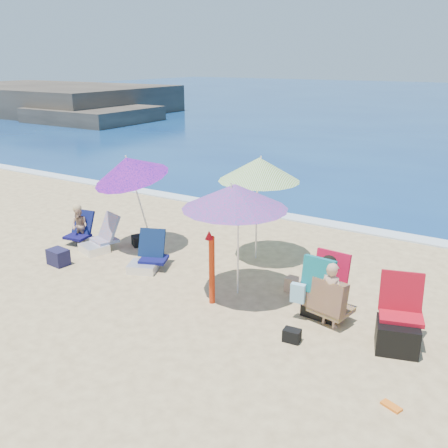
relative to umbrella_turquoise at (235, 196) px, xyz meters
The scene contains 18 objects.
ground 1.87m from the umbrella_turquoise, 101.94° to the right, with size 120.00×120.00×0.00m.
foam 4.79m from the umbrella_turquoise, 91.71° to the left, with size 120.00×0.50×0.04m.
headland 33.44m from the umbrella_turquoise, 145.14° to the left, with size 20.50×11.50×2.60m.
umbrella_turquoise is the anchor object (origin of this frame).
umbrella_striped 1.70m from the umbrella_turquoise, 104.67° to the left, with size 1.87×1.87×2.11m.
umbrella_blue 3.07m from the umbrella_turquoise, 165.23° to the left, with size 2.02×2.06×2.13m.
furled_umbrella 1.15m from the umbrella_turquoise, 109.91° to the right, with size 0.15×0.18×1.29m.
chair_navy 2.52m from the umbrella_turquoise, behind, with size 0.74×0.89×0.72m.
chair_rainbow 3.82m from the umbrella_turquoise, behind, with size 0.71×0.92×0.74m.
camp_chair_left 3.13m from the umbrella_turquoise, ahead, with size 0.72×0.85×1.03m.
camp_chair_right 2.06m from the umbrella_turquoise, ahead, with size 0.70×0.77×1.04m.
person_center 2.11m from the umbrella_turquoise, ahead, with size 0.80×0.63×1.05m.
person_left 4.40m from the umbrella_turquoise, behind, with size 0.58×0.67×0.88m.
bag_navy_a 4.00m from the umbrella_turquoise, 169.26° to the right, with size 0.43×0.33×0.31m.
bag_black_a 3.53m from the umbrella_turquoise, 162.70° to the left, with size 0.36×0.35×0.22m.
bag_tan 1.94m from the umbrella_turquoise, 38.98° to the left, with size 0.30×0.22×0.25m.
bag_black_b 2.36m from the umbrella_turquoise, 29.93° to the right, with size 0.26×0.19×0.19m.
orange_item 3.82m from the umbrella_turquoise, 26.85° to the right, with size 0.26×0.19×0.03m.
Camera 1 is at (4.03, -6.01, 3.87)m, focal length 39.78 mm.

